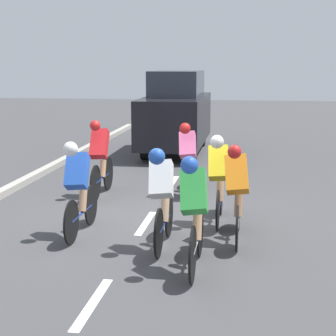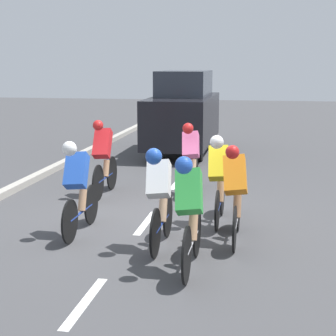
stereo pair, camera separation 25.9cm
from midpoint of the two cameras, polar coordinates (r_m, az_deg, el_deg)
name	(u,v)px [view 2 (the right image)]	position (r m, az deg, el deg)	size (l,w,h in m)	color
ground_plane	(148,220)	(9.62, -1.23, -5.27)	(60.00, 60.00, 0.00)	#424244
lane_stripe_near	(85,302)	(6.52, -7.28, -13.38)	(0.12, 1.40, 0.01)	white
lane_stripe_mid	(146,223)	(9.44, -1.47, -5.58)	(0.12, 1.40, 0.01)	white
lane_stripe_far	(177,183)	(12.49, 1.48, -1.50)	(0.12, 1.40, 0.01)	white
cyclist_red	(103,157)	(11.22, -5.93, 1.17)	(0.35, 1.69, 1.55)	black
cyclist_green	(190,211)	(7.15, 3.28, -4.37)	(0.39, 1.72, 1.54)	black
cyclist_white	(160,195)	(8.00, 0.07, -2.76)	(0.37, 1.66, 1.50)	black
cyclist_pink	(191,156)	(11.38, 3.03, 1.24)	(0.38, 1.65, 1.47)	black
cyclist_blue	(78,185)	(8.73, -8.33, -1.72)	(0.36, 1.69, 1.50)	black
cyclist_yellow	(219,177)	(9.25, 6.01, -0.90)	(0.36, 1.64, 1.52)	black
cyclist_orange	(236,191)	(8.36, 7.76, -2.36)	(0.39, 1.69, 1.50)	black
support_car	(183,112)	(16.58, 2.03, 5.66)	(1.70, 4.57, 2.39)	black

